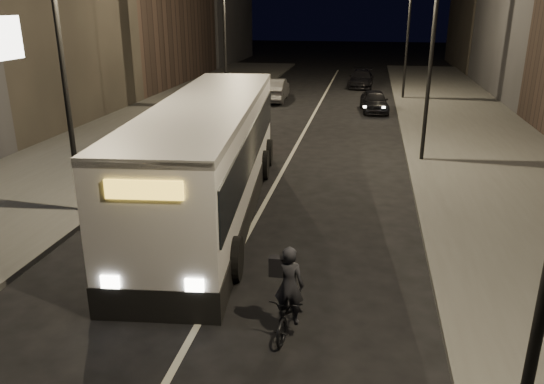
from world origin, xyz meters
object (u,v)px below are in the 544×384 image
at_px(city_bus, 210,151).
at_px(car_mid, 274,90).
at_px(streetlight_right_mid, 427,31).
at_px(streetlight_left_near, 68,41).
at_px(car_near, 374,101).
at_px(car_far, 361,79).
at_px(cyclist_on_bicycle, 290,304).
at_px(streetlight_right_far, 405,20).
at_px(streetlight_left_far, 228,22).

height_order(city_bus, car_mid, city_bus).
xyz_separation_m(streetlight_right_mid, streetlight_left_near, (-10.66, -8.00, 0.00)).
bearing_deg(car_near, car_far, 89.39).
bearing_deg(streetlight_left_near, city_bus, 17.72).
xyz_separation_m(city_bus, car_mid, (-1.63, 20.65, -1.16)).
distance_m(streetlight_left_near, cyclist_on_bicycle, 10.10).
distance_m(car_near, car_far, 10.51).
relative_size(streetlight_right_mid, streetlight_left_near, 1.00).
xyz_separation_m(cyclist_on_bicycle, car_far, (0.64, 34.82, 0.00)).
bearing_deg(streetlight_right_far, car_near, -109.60).
height_order(cyclist_on_bicycle, car_near, cyclist_on_bicycle).
xyz_separation_m(streetlight_left_near, car_near, (8.93, 19.14, -4.70)).
bearing_deg(car_near, streetlight_right_mid, -87.40).
xyz_separation_m(streetlight_right_far, streetlight_left_near, (-10.66, -24.00, 0.00)).
distance_m(streetlight_right_far, car_far, 7.81).
height_order(streetlight_left_near, car_near, streetlight_left_near).
bearing_deg(streetlight_right_far, streetlight_right_mid, -90.00).
height_order(cyclist_on_bicycle, car_mid, cyclist_on_bicycle).
height_order(streetlight_right_mid, car_near, streetlight_right_mid).
height_order(streetlight_right_mid, streetlight_left_near, same).
bearing_deg(streetlight_left_near, car_far, 75.05).
bearing_deg(car_mid, streetlight_right_mid, 119.29).
bearing_deg(car_far, streetlight_left_near, -103.47).
xyz_separation_m(streetlight_right_mid, streetlight_left_far, (-10.66, 10.00, 0.00)).
bearing_deg(streetlight_left_near, streetlight_right_mid, 36.88).
bearing_deg(streetlight_left_far, streetlight_right_mid, -43.16).
xyz_separation_m(streetlight_left_far, car_mid, (2.10, 3.84, -4.58)).
relative_size(streetlight_left_near, car_near, 2.09).
bearing_deg(car_near, streetlight_left_far, -178.99).
xyz_separation_m(streetlight_left_near, cyclist_on_bicycle, (7.26, -5.23, -4.70)).
relative_size(streetlight_left_far, cyclist_on_bicycle, 4.08).
xyz_separation_m(streetlight_left_near, streetlight_left_far, (0.00, 18.00, 0.00)).
bearing_deg(city_bus, car_mid, 88.53).
height_order(streetlight_left_far, car_near, streetlight_left_far).
distance_m(streetlight_right_mid, car_far, 22.27).
height_order(streetlight_left_far, city_bus, streetlight_left_far).
xyz_separation_m(streetlight_right_far, car_near, (-1.73, -4.86, -4.70)).
bearing_deg(cyclist_on_bicycle, car_near, 92.85).
relative_size(cyclist_on_bicycle, car_near, 0.51).
bearing_deg(streetlight_left_near, streetlight_left_far, 90.00).
height_order(city_bus, car_near, city_bus).
bearing_deg(city_bus, streetlight_right_far, 67.10).
relative_size(streetlight_left_near, city_bus, 0.60).
distance_m(city_bus, car_far, 28.74).
height_order(streetlight_right_mid, streetlight_right_far, same).
bearing_deg(streetlight_right_mid, car_far, 97.29).
bearing_deg(streetlight_left_near, streetlight_right_far, 66.04).
bearing_deg(streetlight_right_mid, car_mid, 121.75).
bearing_deg(streetlight_right_mid, city_bus, -135.52).
bearing_deg(cyclist_on_bicycle, streetlight_left_near, 151.03).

